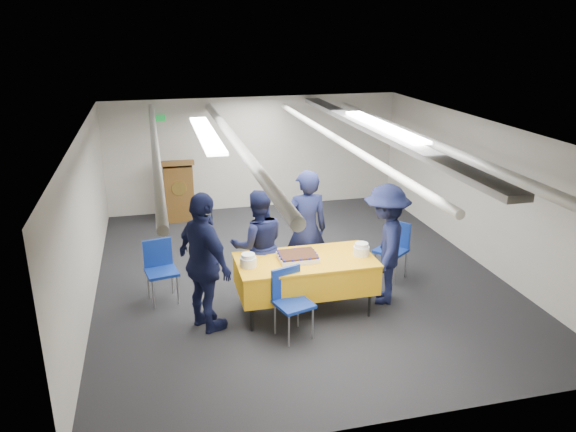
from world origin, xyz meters
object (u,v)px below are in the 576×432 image
at_px(chair_right, 394,244).
at_px(sailor_a, 306,230).
at_px(serving_table, 305,273).
at_px(sailor_d, 385,245).
at_px(chair_left, 160,264).
at_px(sailor_b, 258,245).
at_px(podium, 179,189).
at_px(sailor_c, 205,263).
at_px(sheet_cake, 298,256).
at_px(chair_near, 290,295).

bearing_deg(chair_right, sailor_a, -178.99).
bearing_deg(serving_table, sailor_a, 74.32).
bearing_deg(sailor_a, sailor_d, 143.19).
bearing_deg(chair_left, sailor_b, -12.50).
xyz_separation_m(sailor_a, sailor_d, (0.94, -0.67, -0.05)).
bearing_deg(sailor_d, sailor_a, -99.18).
bearing_deg(chair_right, podium, 131.23).
distance_m(serving_table, sailor_a, 0.82).
distance_m(podium, sailor_c, 4.32).
distance_m(sheet_cake, sailor_d, 1.25).
relative_size(podium, chair_right, 1.44).
relative_size(chair_right, sailor_b, 0.54).
height_order(chair_near, chair_right, same).
xyz_separation_m(sheet_cake, chair_left, (-1.77, 0.82, -0.28)).
xyz_separation_m(podium, chair_left, (-0.46, -3.36, -0.08)).
distance_m(chair_near, sailor_a, 1.39).
bearing_deg(sailor_c, podium, -25.46).
bearing_deg(podium, chair_near, -77.07).
bearing_deg(sailor_c, sailor_d, -112.55).
bearing_deg(sailor_b, chair_near, 101.51).
bearing_deg(serving_table, sailor_c, -174.59).
height_order(serving_table, sailor_c, sailor_c).
xyz_separation_m(podium, sailor_a, (1.62, -3.47, 0.28)).
relative_size(sailor_a, sailor_c, 0.99).
relative_size(sailor_c, sailor_d, 1.07).
distance_m(sailor_b, sailor_c, 1.04).
xyz_separation_m(chair_left, sailor_c, (0.54, -0.95, 0.37)).
height_order(podium, chair_near, podium).
relative_size(sheet_cake, chair_near, 0.59).
height_order(chair_right, sailor_c, sailor_c).
bearing_deg(serving_table, sheet_cake, 176.28).
xyz_separation_m(podium, chair_near, (1.08, -4.70, -0.08)).
bearing_deg(serving_table, chair_right, 24.86).
bearing_deg(sheet_cake, serving_table, -3.72).
height_order(chair_near, sailor_b, sailor_b).
height_order(serving_table, chair_near, chair_near).
bearing_deg(podium, sailor_c, -88.90).
xyz_separation_m(chair_right, chair_left, (-3.48, 0.08, 0.00)).
height_order(chair_near, sailor_a, sailor_a).
distance_m(sheet_cake, sailor_b, 0.67).
distance_m(chair_near, sailor_c, 1.13).
distance_m(chair_right, sailor_a, 1.45).
distance_m(chair_left, sailor_c, 1.16).
distance_m(podium, sailor_a, 3.84).
bearing_deg(sailor_b, chair_left, -11.63).
height_order(sheet_cake, podium, podium).
distance_m(serving_table, sailor_b, 0.79).
distance_m(serving_table, chair_left, 2.05).
height_order(serving_table, chair_right, chair_right).
xyz_separation_m(chair_near, chair_left, (-1.54, 1.34, 0.00)).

